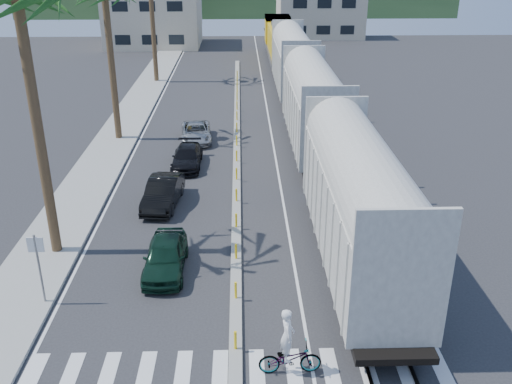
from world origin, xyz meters
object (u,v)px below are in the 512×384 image
street_sign (38,260)px  car_second (163,192)px  car_lead (165,256)px  cyclist (289,352)px

street_sign → car_second: (3.46, 8.91, -1.24)m
car_lead → car_second: (-0.88, 6.59, 0.02)m
cyclist → car_lead: bearing=34.5°
car_second → cyclist: (5.56, -12.92, 0.05)m
street_sign → car_lead: size_ratio=0.72×
street_sign → cyclist: 9.95m
cyclist → car_second: bearing=21.3°
cyclist → street_sign: bearing=64.1°
street_sign → cyclist: (9.02, -4.01, -1.20)m
car_lead → car_second: size_ratio=0.92×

